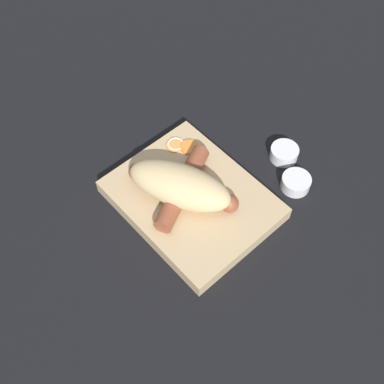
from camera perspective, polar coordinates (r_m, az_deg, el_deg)
ground_plane at (r=0.77m, az=-0.00°, el=-1.47°), size 3.00×3.00×0.00m
food_tray at (r=0.76m, az=-0.00°, el=-0.95°), size 0.25×0.19×0.03m
bread_roll at (r=0.73m, az=-1.48°, el=0.83°), size 0.18×0.14×0.06m
sausage at (r=0.74m, az=-1.13°, el=0.56°), size 0.17×0.15×0.03m
pickled_veggies at (r=0.81m, az=-1.28°, el=5.51°), size 0.06×0.06×0.00m
condiment_cup_near at (r=0.80m, az=12.18°, el=1.05°), size 0.05×0.05×0.02m
condiment_cup_far at (r=0.84m, az=10.85°, el=4.49°), size 0.05×0.05×0.02m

